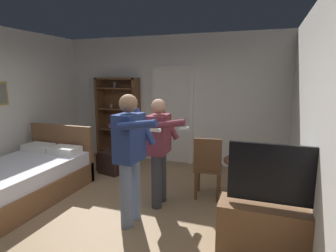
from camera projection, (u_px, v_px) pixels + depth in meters
ground_plane at (103, 221)px, 3.69m from camera, size 6.18×6.18×0.00m
wall_back at (171, 100)px, 6.11m from camera, size 5.17×0.12×2.77m
wall_right at (326, 132)px, 2.63m from camera, size 0.12×5.85×2.77m
doorway_frame at (172, 108)px, 6.04m from camera, size 0.93×0.08×2.13m
bed at (24, 178)px, 4.41m from camera, size 1.32×2.03×1.02m
bookshelf at (119, 116)px, 6.35m from camera, size 1.00×0.32×1.88m
tv_flatscreen at (278, 227)px, 2.86m from camera, size 1.23×0.40×1.25m
side_table at (243, 175)px, 4.07m from camera, size 0.59×0.59×0.70m
laptop at (241, 157)px, 4.00m from camera, size 0.37×0.37×0.16m
bottle_on_table at (254, 156)px, 3.90m from camera, size 0.06×0.06×0.23m
wooden_chair at (208, 165)px, 4.29m from camera, size 0.45×0.45×0.99m
person_blue_shirt at (130, 151)px, 3.48m from camera, size 0.68×0.59×1.70m
person_striped_shirt at (160, 145)px, 4.02m from camera, size 0.65×0.57×1.60m
suitcase_dark at (114, 162)px, 5.61m from camera, size 0.66×0.48×0.36m
suitcase_small at (112, 162)px, 5.50m from camera, size 0.52×0.46×0.43m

